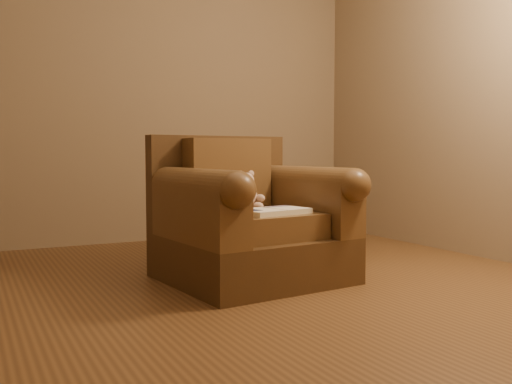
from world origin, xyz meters
name	(u,v)px	position (x,y,z in m)	size (l,w,h in m)	color
floor	(240,292)	(0.00, 0.00, 0.00)	(4.00, 4.00, 0.00)	brown
armchair	(248,223)	(0.19, 0.29, 0.33)	(1.05, 1.01, 0.86)	#442D16
teddy_bear	(247,194)	(0.23, 0.37, 0.50)	(0.18, 0.20, 0.24)	#D2AB93
guidebook	(273,211)	(0.23, 0.04, 0.43)	(0.43, 0.31, 0.03)	beige
side_table	(342,221)	(1.09, 0.59, 0.27)	(0.35, 0.35, 0.49)	gold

